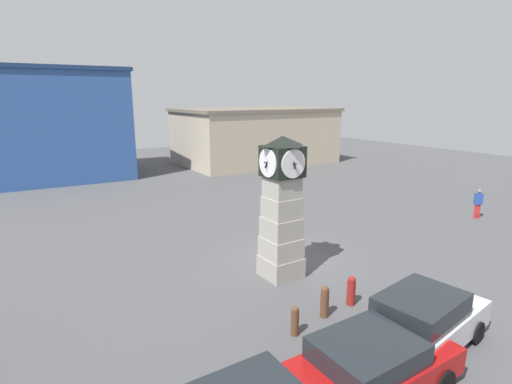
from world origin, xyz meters
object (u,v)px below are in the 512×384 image
at_px(clock_tower, 282,210).
at_px(bollard_far_row, 351,290).
at_px(bollard_mid_row, 325,301).
at_px(bollard_near_tower, 295,321).
at_px(bench, 279,175).
at_px(pedestrian_crossing_lot, 478,202).
at_px(car_by_building, 423,320).
at_px(car_near_tower, 373,364).

relative_size(clock_tower, bollard_far_row, 5.33).
height_order(clock_tower, bollard_mid_row, clock_tower).
xyz_separation_m(bollard_near_tower, bollard_far_row, (2.62, 0.35, 0.06)).
relative_size(bollard_near_tower, bench, 0.53).
bearing_deg(bollard_near_tower, pedestrian_crossing_lot, 11.97).
bearing_deg(bench, bollard_mid_row, -122.39).
height_order(bollard_mid_row, car_by_building, car_by_building).
relative_size(bench, pedestrian_crossing_lot, 1.01).
height_order(car_near_tower, bench, car_near_tower).
bearing_deg(clock_tower, bench, 53.89).
bearing_deg(bollard_mid_row, bollard_near_tower, -168.86).
relative_size(bollard_near_tower, pedestrian_crossing_lot, 0.53).
relative_size(clock_tower, bench, 3.17).
bearing_deg(bollard_far_row, car_near_tower, -129.55).
distance_m(clock_tower, bollard_near_tower, 4.47).
distance_m(car_near_tower, pedestrian_crossing_lot, 16.76).
xyz_separation_m(car_near_tower, bench, (12.37, 20.42, -0.21)).
bearing_deg(bollard_near_tower, bench, 54.90).
bearing_deg(pedestrian_crossing_lot, bollard_mid_row, -167.95).
height_order(bench, pedestrian_crossing_lot, pedestrian_crossing_lot).
xyz_separation_m(clock_tower, bollard_mid_row, (-0.60, -3.09, -2.10)).
distance_m(bollard_mid_row, car_by_building, 2.87).
relative_size(bollard_near_tower, car_near_tower, 0.22).
height_order(clock_tower, bench, clock_tower).
bearing_deg(bollard_near_tower, bollard_far_row, 7.62).
distance_m(bollard_far_row, car_near_tower, 4.04).
bearing_deg(bollard_far_row, bench, 60.50).
height_order(bollard_mid_row, bollard_far_row, bollard_mid_row).
xyz_separation_m(bollard_near_tower, car_by_building, (2.51, -2.35, 0.37)).
xyz_separation_m(car_near_tower, car_by_building, (2.46, 0.42, 0.09)).
bearing_deg(bollard_mid_row, car_near_tower, -113.74).
xyz_separation_m(bollard_far_row, bench, (9.79, 17.31, 0.02)).
distance_m(bollard_far_row, pedestrian_crossing_lot, 13.38).
relative_size(car_near_tower, bench, 2.41).
relative_size(bollard_near_tower, bollard_mid_row, 0.87).
xyz_separation_m(bollard_mid_row, pedestrian_crossing_lot, (14.28, 3.05, 0.43)).
xyz_separation_m(clock_tower, car_by_building, (0.53, -5.71, -1.80)).
bearing_deg(bollard_mid_row, bollard_far_row, 3.61).
xyz_separation_m(bollard_near_tower, car_near_tower, (0.05, -2.76, 0.28)).
bearing_deg(bollard_far_row, bollard_near_tower, -172.38).
height_order(car_near_tower, car_by_building, car_by_building).
relative_size(clock_tower, pedestrian_crossing_lot, 3.20).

